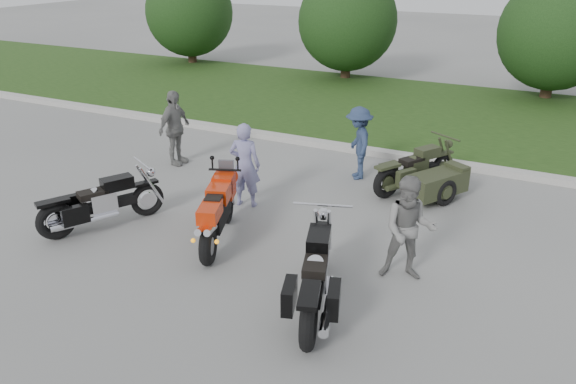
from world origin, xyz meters
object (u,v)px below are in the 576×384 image
at_px(cruiser_left, 98,205).
at_px(cruiser_sidecar, 427,178).
at_px(person_back, 175,128).
at_px(person_stripe, 245,165).
at_px(sportbike_red, 217,211).
at_px(person_grey, 409,229).
at_px(person_denim, 358,143).
at_px(cruiser_right, 316,279).

distance_m(cruiser_left, cruiser_sidecar, 6.29).
xyz_separation_m(cruiser_left, person_back, (-0.77, 3.29, 0.41)).
xyz_separation_m(cruiser_left, person_stripe, (1.83, 2.02, 0.38)).
relative_size(cruiser_left, cruiser_sidecar, 1.00).
distance_m(sportbike_red, person_grey, 3.16).
relative_size(person_stripe, person_denim, 1.05).
bearing_deg(sportbike_red, cruiser_right, -44.95).
bearing_deg(person_back, cruiser_right, -125.45).
distance_m(cruiser_left, person_grey, 5.41).
xyz_separation_m(cruiser_sidecar, person_stripe, (-3.04, -1.95, 0.42)).
xyz_separation_m(person_stripe, person_back, (-2.60, 1.27, 0.03)).
bearing_deg(cruiser_sidecar, person_stripe, -117.08).
height_order(cruiser_sidecar, person_stripe, person_stripe).
bearing_deg(cruiser_right, person_grey, 39.21).
height_order(cruiser_right, person_denim, person_denim).
distance_m(cruiser_right, person_back, 6.50).
xyz_separation_m(sportbike_red, person_grey, (3.14, 0.34, 0.23)).
xyz_separation_m(cruiser_left, cruiser_sidecar, (4.87, 3.97, -0.05)).
distance_m(person_stripe, person_grey, 3.71).
relative_size(person_stripe, person_back, 0.96).
distance_m(person_stripe, person_back, 2.89).
bearing_deg(person_stripe, cruiser_left, 35.15).
distance_m(sportbike_red, person_back, 4.10).
distance_m(cruiser_sidecar, person_grey, 3.21).
distance_m(cruiser_left, cruiser_right, 4.49).
relative_size(cruiser_sidecar, person_back, 1.21).
bearing_deg(cruiser_right, person_stripe, 117.30).
bearing_deg(person_grey, sportbike_red, 169.89).
bearing_deg(person_denim, cruiser_right, -16.05).
bearing_deg(sportbike_red, person_grey, -14.11).
relative_size(cruiser_right, cruiser_sidecar, 1.17).
height_order(sportbike_red, cruiser_right, sportbike_red).
relative_size(cruiser_left, cruiser_right, 0.85).
relative_size(cruiser_left, person_denim, 1.32).
xyz_separation_m(cruiser_left, person_grey, (5.34, 0.82, 0.37)).
distance_m(cruiser_right, person_denim, 5.04).
bearing_deg(person_back, person_denim, -74.54).
bearing_deg(person_denim, cruiser_sidecar, 47.46).
relative_size(sportbike_red, cruiser_sidecar, 0.98).
distance_m(person_grey, person_denim, 4.08).
height_order(sportbike_red, person_stripe, person_stripe).
relative_size(cruiser_right, person_back, 1.42).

